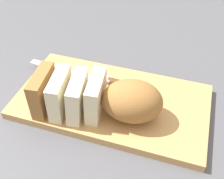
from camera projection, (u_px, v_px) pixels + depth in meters
name	position (u px, v px, depth m)	size (l,w,h in m)	color
ground_plane	(112.00, 104.00, 0.68)	(3.00, 3.00, 0.00)	#4C4C51
cutting_board	(112.00, 101.00, 0.68)	(0.46, 0.25, 0.02)	tan
bread_loaf	(102.00, 98.00, 0.60)	(0.29, 0.14, 0.10)	#996633
bread_knife	(100.00, 79.00, 0.71)	(0.29, 0.05, 0.02)	silver
crumb_near_knife	(118.00, 117.00, 0.62)	(0.00, 0.00, 0.00)	tan
crumb_near_loaf	(130.00, 95.00, 0.67)	(0.01, 0.01, 0.01)	tan
crumb_stray_left	(132.00, 97.00, 0.67)	(0.01, 0.01, 0.01)	tan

